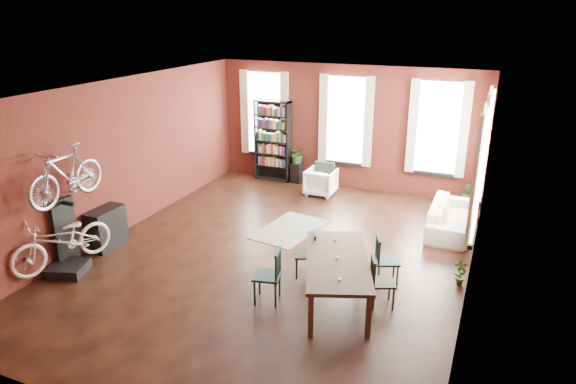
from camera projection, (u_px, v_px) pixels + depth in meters
The scene contains 19 objects.
room at pixel (300, 143), 9.62m from camera, with size 9.00×9.04×3.22m.
dining_table at pixel (336, 279), 8.32m from camera, with size 0.99×2.17×0.74m, color #46352A.
dining_chair_a at pixel (267, 276), 8.26m from camera, with size 0.42×0.42×0.91m, color #183432.
dining_chair_b at pixel (305, 254), 9.08m from camera, with size 0.38×0.38×0.82m, color black.
dining_chair_c at pixel (382, 282), 8.14m from camera, with size 0.38×0.38×0.83m, color black.
dining_chair_d at pixel (387, 261), 8.80m from camera, with size 0.40×0.40×0.86m, color #173333.
bookshelf at pixel (273, 141), 13.99m from camera, with size 1.00×0.32×2.20m, color black.
white_armchair at pixel (321, 181), 13.07m from camera, with size 0.72×0.67×0.74m, color white.
cream_sofa at pixel (451, 212), 10.93m from camera, with size 2.08×0.61×0.81m, color beige.
striped_rug at pixel (290, 229), 11.09m from camera, with size 1.08×1.73×0.01m, color black.
bike_trainer at pixel (68, 269), 9.24m from camera, with size 0.61×0.61×0.18m, color black.
bike_wall_rack at pixel (65, 233), 9.37m from camera, with size 0.16×0.60×1.30m, color black.
console_table at pixel (106, 228), 10.19m from camera, with size 0.40×0.80×0.80m, color black.
plant_stand at pixel (297, 173), 14.00m from camera, with size 0.27×0.27×0.55m, color black.
plant_by_sofa at pixel (468, 200), 12.42m from camera, with size 0.32×0.58×0.26m, color #2C5D25.
plant_small at pixel (459, 280), 8.85m from camera, with size 0.25×0.48×0.17m, color #335D25.
bicycle_floor at pixel (59, 218), 8.88m from camera, with size 0.64×0.97×1.84m, color silver.
bicycle_hung at pixel (63, 156), 8.77m from camera, with size 0.47×1.00×1.66m, color #A5A8AD.
plant_on_stand at pixel (298, 156), 13.85m from camera, with size 0.46×0.51×0.40m, color #294E1F.
Camera 1 is at (3.69, -8.10, 4.52)m, focal length 32.00 mm.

